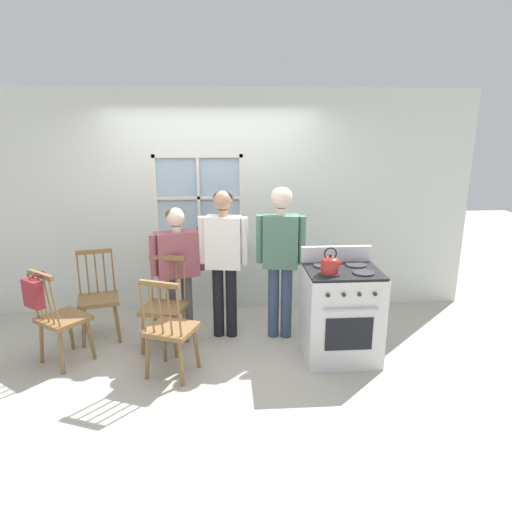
{
  "coord_description": "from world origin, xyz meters",
  "views": [
    {
      "loc": [
        0.13,
        -4.15,
        2.26
      ],
      "look_at": [
        0.44,
        0.27,
        1.0
      ],
      "focal_mm": 32.0,
      "sensor_mm": 36.0,
      "label": 1
    }
  ],
  "objects_px": {
    "chair_near_wall": "(98,299)",
    "chair_center_cluster": "(164,308)",
    "potted_plant": "(201,234)",
    "person_teen_center": "(224,251)",
    "person_elderly_left": "(178,260)",
    "stove": "(341,313)",
    "handbag": "(33,293)",
    "kettle": "(330,264)",
    "person_adult_right": "(281,248)",
    "chair_near_stove": "(170,330)",
    "chair_by_window": "(61,320)"
  },
  "relations": [
    {
      "from": "chair_center_cluster",
      "to": "potted_plant",
      "type": "height_order",
      "value": "potted_plant"
    },
    {
      "from": "person_teen_center",
      "to": "stove",
      "type": "xyz_separation_m",
      "value": [
        1.15,
        -0.56,
        -0.51
      ]
    },
    {
      "from": "stove",
      "to": "handbag",
      "type": "height_order",
      "value": "stove"
    },
    {
      "from": "handbag",
      "to": "person_elderly_left",
      "type": "bearing_deg",
      "value": 30.02
    },
    {
      "from": "chair_near_stove",
      "to": "person_teen_center",
      "type": "distance_m",
      "value": 1.09
    },
    {
      "from": "chair_center_cluster",
      "to": "chair_near_wall",
      "type": "bearing_deg",
      "value": 172.61
    },
    {
      "from": "stove",
      "to": "potted_plant",
      "type": "relative_size",
      "value": 3.87
    },
    {
      "from": "chair_near_stove",
      "to": "kettle",
      "type": "height_order",
      "value": "kettle"
    },
    {
      "from": "chair_near_wall",
      "to": "person_teen_center",
      "type": "relative_size",
      "value": 0.6
    },
    {
      "from": "person_teen_center",
      "to": "stove",
      "type": "bearing_deg",
      "value": -16.72
    },
    {
      "from": "chair_by_window",
      "to": "chair_near_stove",
      "type": "distance_m",
      "value": 1.12
    },
    {
      "from": "chair_near_wall",
      "to": "handbag",
      "type": "distance_m",
      "value": 0.88
    },
    {
      "from": "chair_near_stove",
      "to": "potted_plant",
      "type": "bearing_deg",
      "value": -76.11
    },
    {
      "from": "person_elderly_left",
      "to": "handbag",
      "type": "relative_size",
      "value": 4.71
    },
    {
      "from": "handbag",
      "to": "stove",
      "type": "bearing_deg",
      "value": 2.14
    },
    {
      "from": "chair_center_cluster",
      "to": "potted_plant",
      "type": "xyz_separation_m",
      "value": [
        0.35,
        1.01,
        0.54
      ]
    },
    {
      "from": "person_adult_right",
      "to": "kettle",
      "type": "height_order",
      "value": "person_adult_right"
    },
    {
      "from": "person_teen_center",
      "to": "kettle",
      "type": "distance_m",
      "value": 1.21
    },
    {
      "from": "chair_near_wall",
      "to": "chair_center_cluster",
      "type": "xyz_separation_m",
      "value": [
        0.75,
        -0.3,
        0.0
      ]
    },
    {
      "from": "chair_center_cluster",
      "to": "stove",
      "type": "distance_m",
      "value": 1.8
    },
    {
      "from": "chair_near_wall",
      "to": "chair_center_cluster",
      "type": "bearing_deg",
      "value": -36.44
    },
    {
      "from": "stove",
      "to": "potted_plant",
      "type": "height_order",
      "value": "potted_plant"
    },
    {
      "from": "handbag",
      "to": "chair_near_wall",
      "type": "bearing_deg",
      "value": 63.15
    },
    {
      "from": "person_teen_center",
      "to": "person_elderly_left",
      "type": "bearing_deg",
      "value": -175.82
    },
    {
      "from": "stove",
      "to": "kettle",
      "type": "height_order",
      "value": "kettle"
    },
    {
      "from": "chair_near_wall",
      "to": "potted_plant",
      "type": "distance_m",
      "value": 1.41
    },
    {
      "from": "chair_center_cluster",
      "to": "person_elderly_left",
      "type": "relative_size",
      "value": 0.67
    },
    {
      "from": "chair_near_wall",
      "to": "person_teen_center",
      "type": "bearing_deg",
      "value": -16.8
    },
    {
      "from": "chair_near_stove",
      "to": "person_adult_right",
      "type": "distance_m",
      "value": 1.45
    },
    {
      "from": "chair_near_stove",
      "to": "stove",
      "type": "height_order",
      "value": "stove"
    },
    {
      "from": "chair_by_window",
      "to": "chair_near_wall",
      "type": "relative_size",
      "value": 1.0
    },
    {
      "from": "chair_by_window",
      "to": "person_elderly_left",
      "type": "bearing_deg",
      "value": -114.21
    },
    {
      "from": "chair_by_window",
      "to": "person_adult_right",
      "type": "height_order",
      "value": "person_adult_right"
    },
    {
      "from": "person_elderly_left",
      "to": "kettle",
      "type": "distance_m",
      "value": 1.67
    },
    {
      "from": "person_teen_center",
      "to": "chair_near_wall",
      "type": "bearing_deg",
      "value": -172.6
    },
    {
      "from": "chair_near_stove",
      "to": "person_elderly_left",
      "type": "xyz_separation_m",
      "value": [
        0.01,
        0.85,
        0.42
      ]
    },
    {
      "from": "chair_near_stove",
      "to": "kettle",
      "type": "distance_m",
      "value": 1.6
    },
    {
      "from": "chair_near_wall",
      "to": "handbag",
      "type": "height_order",
      "value": "same"
    },
    {
      "from": "chair_by_window",
      "to": "chair_near_stove",
      "type": "bearing_deg",
      "value": -156.56
    },
    {
      "from": "kettle",
      "to": "person_adult_right",
      "type": "bearing_deg",
      "value": 121.27
    },
    {
      "from": "person_elderly_left",
      "to": "potted_plant",
      "type": "bearing_deg",
      "value": 54.52
    },
    {
      "from": "person_teen_center",
      "to": "handbag",
      "type": "height_order",
      "value": "person_teen_center"
    },
    {
      "from": "chair_by_window",
      "to": "person_elderly_left",
      "type": "distance_m",
      "value": 1.28
    },
    {
      "from": "chair_center_cluster",
      "to": "potted_plant",
      "type": "bearing_deg",
      "value": 85.2
    },
    {
      "from": "chair_by_window",
      "to": "potted_plant",
      "type": "relative_size",
      "value": 3.48
    },
    {
      "from": "person_elderly_left",
      "to": "handbag",
      "type": "bearing_deg",
      "value": -168.48
    },
    {
      "from": "person_adult_right",
      "to": "chair_near_wall",
      "type": "bearing_deg",
      "value": -172.65
    },
    {
      "from": "chair_near_stove",
      "to": "handbag",
      "type": "height_order",
      "value": "same"
    },
    {
      "from": "kettle",
      "to": "potted_plant",
      "type": "bearing_deg",
      "value": 131.12
    },
    {
      "from": "potted_plant",
      "to": "person_adult_right",
      "type": "bearing_deg",
      "value": -42.85
    }
  ]
}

